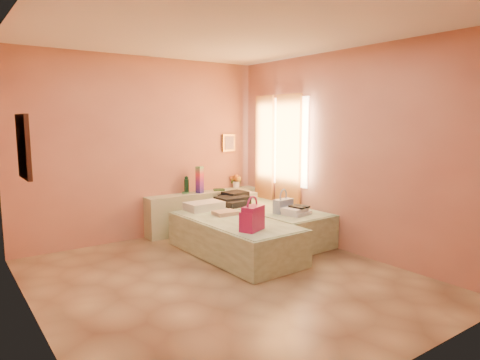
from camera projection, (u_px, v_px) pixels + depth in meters
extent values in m
plane|color=tan|center=(225.00, 279.00, 4.99)|extent=(4.50, 4.50, 0.00)
cube|color=tan|center=(144.00, 149.00, 6.61)|extent=(4.00, 0.02, 2.80)
cube|color=tan|center=(29.00, 173.00, 3.64)|extent=(0.02, 4.50, 2.80)
cube|color=tan|center=(345.00, 152.00, 5.94)|extent=(0.02, 4.50, 2.80)
cube|color=silver|center=(224.00, 30.00, 4.60)|extent=(4.00, 4.50, 0.02)
cube|color=#FBD29B|center=(284.00, 141.00, 6.93)|extent=(0.02, 1.10, 1.40)
cube|color=orange|center=(288.00, 164.00, 6.83)|extent=(0.05, 0.55, 2.20)
cube|color=orange|center=(264.00, 161.00, 7.31)|extent=(0.05, 0.45, 2.20)
cube|color=#311C16|center=(23.00, 147.00, 3.95)|extent=(0.04, 0.50, 0.60)
cube|color=#B98F3D|center=(229.00, 143.00, 7.47)|extent=(0.25, 0.04, 0.30)
cube|color=#A6AE8E|center=(205.00, 211.00, 7.20)|extent=(2.05, 0.30, 0.65)
cube|color=beige|center=(234.00, 237.00, 5.85)|extent=(0.95, 2.02, 0.50)
cube|color=beige|center=(268.00, 223.00, 6.66)|extent=(0.95, 2.02, 0.50)
cylinder|color=#163D26|center=(187.00, 185.00, 6.98)|extent=(0.10, 0.10, 0.27)
cube|color=#AE1555|center=(200.00, 180.00, 7.03)|extent=(0.12, 0.12, 0.44)
cylinder|color=#4A885C|center=(185.00, 193.00, 6.99)|extent=(0.15, 0.15, 0.03)
cube|color=#244427|center=(219.00, 190.00, 7.28)|extent=(0.21, 0.18, 0.03)
cube|color=white|center=(236.00, 180.00, 7.60)|extent=(0.25, 0.25, 0.28)
cube|color=#AE1555|center=(252.00, 218.00, 5.23)|extent=(0.37, 0.30, 0.31)
cube|color=tan|center=(225.00, 213.00, 6.11)|extent=(0.34, 0.28, 0.06)
cube|color=black|center=(235.00, 199.00, 6.90)|extent=(0.59, 0.59, 0.16)
cube|color=#3C5D90|center=(283.00, 206.00, 6.24)|extent=(0.33, 0.18, 0.20)
cube|color=white|center=(297.00, 211.00, 6.13)|extent=(0.40, 0.36, 0.10)
cube|color=black|center=(300.00, 207.00, 6.13)|extent=(0.22, 0.27, 0.03)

